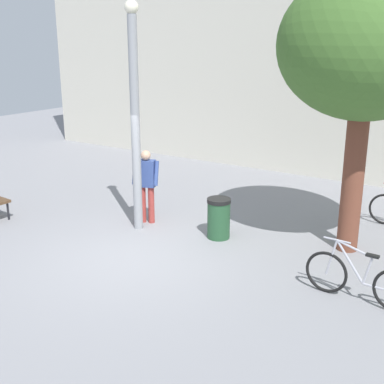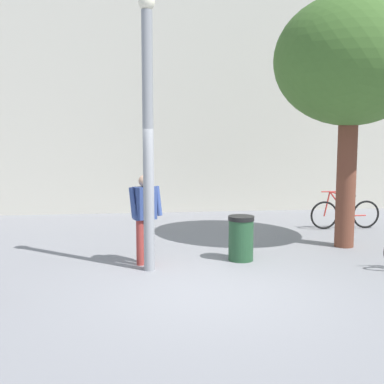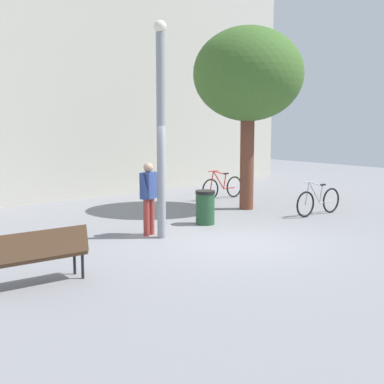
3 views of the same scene
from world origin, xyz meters
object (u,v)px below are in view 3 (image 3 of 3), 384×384
Objects in this scene: lamppost at (161,125)px; park_bench at (38,252)px; bicycle_red at (222,187)px; plaza_tree at (248,75)px; bicycle_silver at (318,201)px; trash_bin at (205,207)px; person_by_lamppost at (149,194)px.

park_bench is (-3.59, -1.42, -1.97)m from lamppost.
bicycle_red is (5.02, 3.21, -2.13)m from lamppost.
lamppost is 0.90× the size of plaza_tree.
bicycle_silver is 3.40m from trash_bin.
person_by_lamppost is 1.90m from trash_bin.
lamppost is 2.62× the size of bicycle_red.
plaza_tree is at bearing 12.74° from person_by_lamppost.
person_by_lamppost is at bearing -177.09° from trash_bin.
bicycle_red is at bearing 89.33° from bicycle_silver.
plaza_tree reaches higher than person_by_lamppost.
plaza_tree reaches higher than bicycle_red.
bicycle_red reaches higher than park_bench.
bicycle_red is 2.11× the size of trash_bin.
park_bench is (-3.53, -1.81, -0.42)m from person_by_lamppost.
trash_bin is at bearing 2.91° from person_by_lamppost.
person_by_lamppost reaches higher than park_bench.
park_bench is at bearing -151.68° from bicycle_red.
park_bench is at bearing -160.37° from plaza_tree.
park_bench is 0.90× the size of bicycle_silver.
bicycle_red is at bearing 29.06° from person_by_lamppost.
park_bench is at bearing -152.77° from person_by_lamppost.
lamppost is 1.60m from person_by_lamppost.
bicycle_silver is 2.11× the size of trash_bin.
person_by_lamppost is 1.02× the size of park_bench.
person_by_lamppost is 3.99m from park_bench.
person_by_lamppost is 1.95× the size of trash_bin.
bicycle_red is at bearing 39.98° from trash_bin.
lamppost is at bearing -164.64° from trash_bin.
plaza_tree is 4.08m from bicycle_silver.
park_bench is 0.90× the size of bicycle_red.
park_bench is at bearing -158.36° from lamppost.
trash_bin is (-3.26, -2.73, 0.05)m from bicycle_red.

